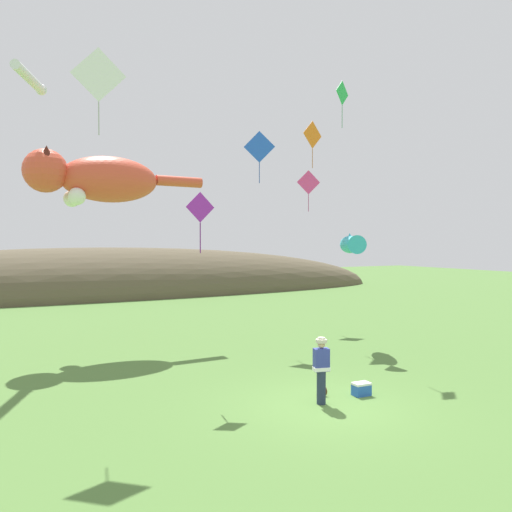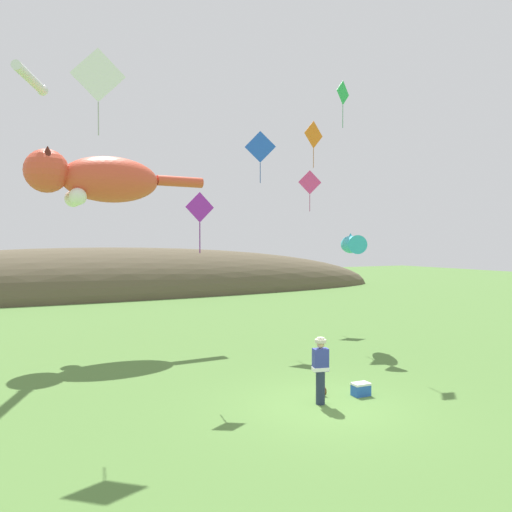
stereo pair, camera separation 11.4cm
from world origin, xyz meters
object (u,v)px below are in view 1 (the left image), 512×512
Objects in this scene: festival_attendant at (321,368)px; kite_spool at (323,391)px; kite_diamond_white at (98,75)px; kite_diamond_violet at (200,208)px; kite_diamond_pink at (308,183)px; kite_diamond_blue at (259,147)px; picnic_cooler at (361,389)px; kite_diamond_green at (342,94)px; kite_fish_windsock at (351,244)px; kite_tube_streamer at (30,78)px; kite_giant_cat at (96,179)px; kite_diamond_orange at (312,135)px.

kite_spool is (0.46, 0.57, -0.82)m from festival_attendant.
festival_attendant is 9.88m from kite_diamond_white.
festival_attendant is 0.99× the size of kite_diamond_violet.
kite_diamond_pink is 5.11m from kite_diamond_blue.
kite_diamond_green is at bearing 58.00° from picnic_cooler.
kite_spool is 0.15× the size of kite_diamond_violet.
kite_fish_windsock is 1.17× the size of kite_diamond_white.
kite_spool is 0.53× the size of picnic_cooler.
picnic_cooler is (0.97, -0.49, 0.05)m from kite_spool.
kite_fish_windsock is 1.27× the size of kite_diamond_pink.
kite_giant_cat is at bearing 7.77° from kite_tube_streamer.
kite_diamond_violet is (4.09, -7.03, -5.18)m from kite_tube_streamer.
kite_diamond_orange reaches higher than kite_diamond_blue.
festival_attendant is at bearing -122.20° from kite_diamond_pink.
kite_fish_windsock is 0.94× the size of kite_tube_streamer.
picnic_cooler is at bearing -36.74° from kite_diamond_violet.
picnic_cooler is 11.98m from kite_diamond_blue.
kite_diamond_blue is (-1.83, 3.50, -1.67)m from kite_diamond_green.
kite_giant_cat is 3.13× the size of kite_diamond_white.
kite_diamond_orange is (4.05, 8.43, 9.08)m from picnic_cooler.
kite_diamond_green is at bearing -31.05° from kite_giant_cat.
kite_diamond_blue is at bearing -7.97° from kite_tube_streamer.
kite_diamond_pink is (10.96, 0.94, 0.56)m from kite_giant_cat.
kite_fish_windsock is at bearing -20.65° from kite_tube_streamer.
kite_giant_cat is 7.40m from kite_diamond_white.
kite_tube_streamer is at bearing 122.81° from festival_attendant.
kite_diamond_violet is (1.63, -7.37, -1.59)m from kite_giant_cat.
kite_diamond_pink reaches higher than kite_diamond_violet.
kite_diamond_green is (4.12, 4.55, 10.02)m from kite_spool.
kite_diamond_blue is at bearing 117.56° from kite_diamond_green.
kite_diamond_green is at bearing -154.71° from kite_fish_windsock.
kite_diamond_violet is at bearing 143.26° from picnic_cooler.
picnic_cooler is at bearing -26.57° from kite_spool.
kite_diamond_pink is (13.42, 1.28, -3.02)m from kite_tube_streamer.
kite_diamond_violet is 10.39m from kite_diamond_orange.
kite_diamond_violet is 0.83× the size of kite_diamond_orange.
kite_diamond_pink is at bearing 57.80° from festival_attendant.
kite_diamond_white reaches higher than kite_fish_windsock.
kite_tube_streamer is (-2.46, -0.34, 3.59)m from kite_giant_cat.
picnic_cooler is 6.90m from kite_diamond_violet.
kite_diamond_blue is at bearing 48.82° from kite_diamond_violet.
kite_diamond_violet is 0.78× the size of kite_diamond_blue.
kite_diamond_white reaches higher than kite_diamond_violet.
kite_diamond_white is 1.03× the size of kite_diamond_blue.
kite_diamond_pink reaches higher than kite_giant_cat.
kite_diamond_pink is at bearing 30.76° from kite_diamond_blue.
kite_spool is 0.12× the size of kite_diamond_pink.
kite_fish_windsock is 6.00m from kite_diamond_green.
kite_diamond_orange is 0.95× the size of kite_diamond_blue.
kite_diamond_white reaches higher than kite_giant_cat.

